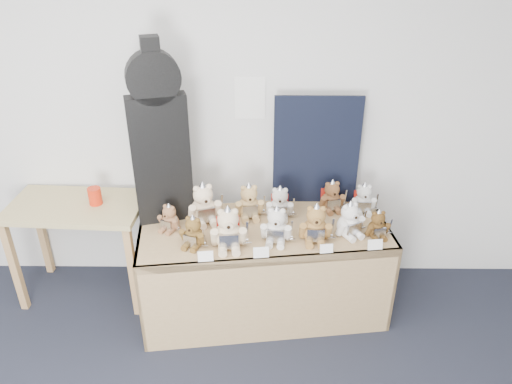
{
  "coord_description": "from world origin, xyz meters",
  "views": [
    {
      "loc": [
        0.88,
        -0.79,
        2.54
      ],
      "look_at": [
        0.85,
        1.93,
        1.03
      ],
      "focal_mm": 35.0,
      "sensor_mm": 36.0,
      "label": 1
    }
  ],
  "objects_px": {
    "teddy_front_centre": "(276,226)",
    "teddy_front_left": "(228,230)",
    "guitar_case": "(159,137)",
    "teddy_back_far_left": "(169,219)",
    "teddy_back_centre_right": "(280,204)",
    "teddy_front_far_right": "(350,221)",
    "teddy_front_end": "(378,225)",
    "teddy_back_right": "(332,197)",
    "teddy_front_far_left": "(193,233)",
    "side_table": "(78,219)",
    "teddy_back_end": "(363,199)",
    "red_cup": "(95,196)",
    "teddy_front_right": "(316,225)",
    "teddy_back_left": "(204,205)",
    "teddy_back_centre_left": "(249,202)",
    "display_table": "(265,252)"
  },
  "relations": [
    {
      "from": "teddy_front_centre",
      "to": "teddy_front_left",
      "type": "bearing_deg",
      "value": -161.08
    },
    {
      "from": "guitar_case",
      "to": "teddy_back_far_left",
      "type": "bearing_deg",
      "value": -89.28
    },
    {
      "from": "teddy_front_centre",
      "to": "teddy_back_centre_right",
      "type": "relative_size",
      "value": 1.07
    },
    {
      "from": "teddy_front_left",
      "to": "teddy_front_far_right",
      "type": "height_order",
      "value": "teddy_front_left"
    },
    {
      "from": "teddy_front_left",
      "to": "teddy_front_end",
      "type": "relative_size",
      "value": 1.47
    },
    {
      "from": "teddy_back_right",
      "to": "teddy_front_left",
      "type": "bearing_deg",
      "value": -157.92
    },
    {
      "from": "teddy_front_left",
      "to": "teddy_front_far_right",
      "type": "distance_m",
      "value": 0.79
    },
    {
      "from": "teddy_front_far_left",
      "to": "teddy_back_centre_right",
      "type": "xyz_separation_m",
      "value": [
        0.56,
        0.35,
        0.01
      ]
    },
    {
      "from": "side_table",
      "to": "teddy_front_left",
      "type": "bearing_deg",
      "value": -16.52
    },
    {
      "from": "teddy_front_far_right",
      "to": "teddy_back_right",
      "type": "distance_m",
      "value": 0.33
    },
    {
      "from": "teddy_back_end",
      "to": "guitar_case",
      "type": "bearing_deg",
      "value": -175.95
    },
    {
      "from": "guitar_case",
      "to": "teddy_front_end",
      "type": "xyz_separation_m",
      "value": [
        1.41,
        -0.21,
        -0.52
      ]
    },
    {
      "from": "teddy_back_centre_right",
      "to": "teddy_back_end",
      "type": "xyz_separation_m",
      "value": [
        0.59,
        0.08,
        -0.01
      ]
    },
    {
      "from": "guitar_case",
      "to": "red_cup",
      "type": "height_order",
      "value": "guitar_case"
    },
    {
      "from": "teddy_front_centre",
      "to": "teddy_front_far_right",
      "type": "height_order",
      "value": "teddy_front_centre"
    },
    {
      "from": "red_cup",
      "to": "teddy_front_right",
      "type": "bearing_deg",
      "value": -12.22
    },
    {
      "from": "teddy_back_left",
      "to": "teddy_back_centre_right",
      "type": "relative_size",
      "value": 1.23
    },
    {
      "from": "guitar_case",
      "to": "teddy_back_centre_right",
      "type": "bearing_deg",
      "value": -15.07
    },
    {
      "from": "teddy_back_right",
      "to": "side_table",
      "type": "bearing_deg",
      "value": 170.71
    },
    {
      "from": "teddy_front_left",
      "to": "teddy_back_far_left",
      "type": "bearing_deg",
      "value": 149.0
    },
    {
      "from": "side_table",
      "to": "teddy_front_end",
      "type": "distance_m",
      "value": 2.08
    },
    {
      "from": "teddy_front_right",
      "to": "teddy_back_end",
      "type": "relative_size",
      "value": 1.19
    },
    {
      "from": "teddy_back_centre_left",
      "to": "teddy_back_centre_right",
      "type": "bearing_deg",
      "value": -9.92
    },
    {
      "from": "teddy_back_right",
      "to": "teddy_back_far_left",
      "type": "relative_size",
      "value": 1.19
    },
    {
      "from": "teddy_back_left",
      "to": "teddy_back_far_left",
      "type": "height_order",
      "value": "teddy_back_left"
    },
    {
      "from": "display_table",
      "to": "teddy_back_left",
      "type": "relative_size",
      "value": 5.53
    },
    {
      "from": "teddy_back_left",
      "to": "teddy_back_right",
      "type": "distance_m",
      "value": 0.9
    },
    {
      "from": "teddy_front_left",
      "to": "teddy_back_right",
      "type": "xyz_separation_m",
      "value": [
        0.7,
        0.47,
        -0.03
      ]
    },
    {
      "from": "teddy_front_left",
      "to": "teddy_front_far_right",
      "type": "relative_size",
      "value": 1.18
    },
    {
      "from": "red_cup",
      "to": "teddy_front_right",
      "type": "height_order",
      "value": "teddy_front_right"
    },
    {
      "from": "teddy_front_far_right",
      "to": "teddy_front_end",
      "type": "xyz_separation_m",
      "value": [
        0.18,
        -0.02,
        -0.02
      ]
    },
    {
      "from": "teddy_back_end",
      "to": "teddy_front_far_left",
      "type": "bearing_deg",
      "value": -159.7
    },
    {
      "from": "teddy_back_left",
      "to": "teddy_back_end",
      "type": "xyz_separation_m",
      "value": [
        1.11,
        0.14,
        -0.03
      ]
    },
    {
      "from": "teddy_front_right",
      "to": "teddy_back_left",
      "type": "xyz_separation_m",
      "value": [
        -0.74,
        0.23,
        0.01
      ]
    },
    {
      "from": "teddy_back_centre_left",
      "to": "teddy_back_far_left",
      "type": "distance_m",
      "value": 0.55
    },
    {
      "from": "display_table",
      "to": "teddy_front_centre",
      "type": "relative_size",
      "value": 6.36
    },
    {
      "from": "teddy_front_left",
      "to": "teddy_front_right",
      "type": "relative_size",
      "value": 1.09
    },
    {
      "from": "side_table",
      "to": "teddy_back_centre_right",
      "type": "height_order",
      "value": "teddy_back_centre_right"
    },
    {
      "from": "teddy_back_centre_right",
      "to": "teddy_front_right",
      "type": "bearing_deg",
      "value": -51.35
    },
    {
      "from": "display_table",
      "to": "teddy_back_centre_right",
      "type": "height_order",
      "value": "teddy_back_centre_right"
    },
    {
      "from": "teddy_front_left",
      "to": "teddy_back_centre_left",
      "type": "distance_m",
      "value": 0.39
    },
    {
      "from": "teddy_back_right",
      "to": "teddy_back_far_left",
      "type": "distance_m",
      "value": 1.14
    },
    {
      "from": "teddy_back_end",
      "to": "teddy_front_left",
      "type": "bearing_deg",
      "value": -154.59
    },
    {
      "from": "teddy_back_far_left",
      "to": "teddy_front_left",
      "type": "bearing_deg",
      "value": -0.78
    },
    {
      "from": "teddy_front_right",
      "to": "teddy_back_end",
      "type": "distance_m",
      "value": 0.52
    },
    {
      "from": "side_table",
      "to": "teddy_front_far_left",
      "type": "xyz_separation_m",
      "value": [
        0.88,
        -0.38,
        0.15
      ]
    },
    {
      "from": "teddy_front_far_left",
      "to": "red_cup",
      "type": "bearing_deg",
      "value": 171.18
    },
    {
      "from": "teddy_front_right",
      "to": "teddy_back_left",
      "type": "relative_size",
      "value": 0.91
    },
    {
      "from": "display_table",
      "to": "teddy_back_left",
      "type": "height_order",
      "value": "teddy_back_left"
    },
    {
      "from": "teddy_front_centre",
      "to": "teddy_front_end",
      "type": "relative_size",
      "value": 1.29
    }
  ]
}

